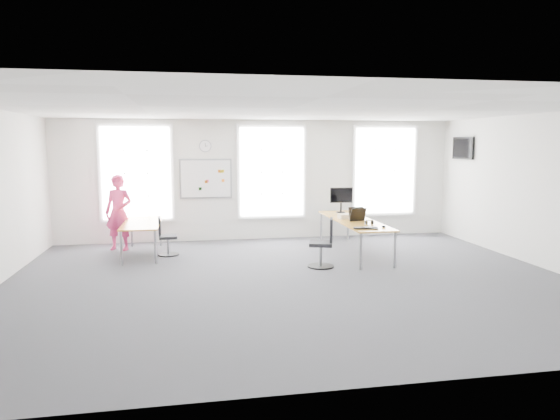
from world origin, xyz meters
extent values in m
plane|color=#28282E|center=(0.00, 0.00, 0.00)|extent=(10.00, 10.00, 0.00)
plane|color=white|center=(0.00, 0.00, 3.00)|extent=(10.00, 10.00, 0.00)
plane|color=white|center=(0.00, 4.00, 1.50)|extent=(10.00, 0.00, 10.00)
plane|color=white|center=(0.00, -4.00, 1.50)|extent=(10.00, 0.00, 10.00)
plane|color=white|center=(5.00, 0.00, 1.50)|extent=(0.00, 10.00, 10.00)
cube|color=white|center=(-3.00, 3.97, 1.70)|extent=(1.60, 0.06, 2.20)
cube|color=white|center=(0.30, 3.97, 1.70)|extent=(1.60, 0.06, 2.20)
cube|color=white|center=(3.30, 3.97, 1.70)|extent=(1.60, 0.06, 2.20)
cube|color=gold|center=(1.80, 1.97, 0.73)|extent=(0.82, 3.06, 0.03)
cylinder|color=gray|center=(1.45, 0.50, 0.36)|extent=(0.05, 0.05, 0.72)
cylinder|color=gray|center=(2.15, 0.50, 0.36)|extent=(0.05, 0.05, 0.72)
cylinder|color=gray|center=(1.45, 3.44, 0.36)|extent=(0.05, 0.05, 0.72)
cylinder|color=gray|center=(2.15, 3.44, 0.36)|extent=(0.05, 0.05, 0.72)
cube|color=gold|center=(-2.78, 2.63, 0.70)|extent=(0.78, 1.95, 0.03)
cylinder|color=gray|center=(-3.11, 1.71, 0.34)|extent=(0.05, 0.05, 0.68)
cylinder|color=gray|center=(-2.45, 1.71, 0.34)|extent=(0.05, 0.05, 0.68)
cylinder|color=gray|center=(-3.11, 3.54, 0.34)|extent=(0.05, 0.05, 0.68)
cylinder|color=gray|center=(-2.45, 3.54, 0.34)|extent=(0.05, 0.05, 0.68)
cylinder|color=black|center=(0.76, 0.83, 0.01)|extent=(0.52, 0.52, 0.03)
cylinder|color=gray|center=(0.76, 0.83, 0.24)|extent=(0.06, 0.06, 0.42)
cube|color=black|center=(0.76, 0.83, 0.47)|extent=(0.55, 0.55, 0.07)
cube|color=black|center=(0.95, 0.77, 0.74)|extent=(0.17, 0.41, 0.45)
cylinder|color=black|center=(-2.24, 2.45, 0.01)|extent=(0.45, 0.45, 0.03)
cylinder|color=gray|center=(-2.24, 2.45, 0.21)|extent=(0.05, 0.05, 0.36)
cube|color=black|center=(-2.24, 2.45, 0.40)|extent=(0.41, 0.41, 0.06)
cube|color=black|center=(-2.41, 2.44, 0.64)|extent=(0.07, 0.36, 0.39)
imported|color=#DF326C|center=(-3.34, 3.20, 0.86)|extent=(0.73, 0.59, 1.72)
cube|color=white|center=(-1.35, 3.97, 1.55)|extent=(1.20, 0.03, 0.90)
cylinder|color=gray|center=(-1.35, 3.97, 2.35)|extent=(0.30, 0.04, 0.30)
cube|color=black|center=(4.95, 3.00, 2.30)|extent=(0.06, 0.90, 0.55)
cube|color=black|center=(1.64, 0.76, 0.76)|extent=(0.51, 0.31, 0.02)
ellipsoid|color=black|center=(2.05, 0.83, 0.77)|extent=(0.08, 0.12, 0.04)
cylinder|color=black|center=(1.86, 1.21, 0.75)|extent=(0.07, 0.07, 0.01)
cylinder|color=black|center=(1.84, 1.26, 0.79)|extent=(0.04, 0.08, 0.08)
cylinder|color=black|center=(1.97, 1.26, 0.79)|extent=(0.04, 0.08, 0.08)
cylinder|color=gold|center=(1.84, 1.26, 0.79)|extent=(0.01, 0.09, 0.09)
cube|color=black|center=(1.90, 1.26, 0.83)|extent=(0.15, 0.02, 0.01)
cube|color=black|center=(1.80, 1.77, 0.90)|extent=(0.38, 0.16, 0.30)
cube|color=orange|center=(1.80, 1.69, 0.89)|extent=(0.36, 0.17, 0.28)
cube|color=black|center=(1.80, 1.67, 0.90)|extent=(0.39, 0.18, 0.29)
cube|color=beige|center=(1.67, 2.14, 0.80)|extent=(0.33, 0.26, 0.10)
cylinder|color=black|center=(1.85, 3.09, 0.76)|extent=(0.22, 0.22, 0.02)
cylinder|color=black|center=(1.85, 3.09, 0.87)|extent=(0.04, 0.04, 0.22)
cube|color=black|center=(1.85, 3.07, 1.18)|extent=(0.55, 0.06, 0.37)
cube|color=black|center=(1.85, 3.05, 1.18)|extent=(0.51, 0.03, 0.33)
camera|label=1|loc=(-1.73, -8.44, 2.40)|focal=32.00mm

